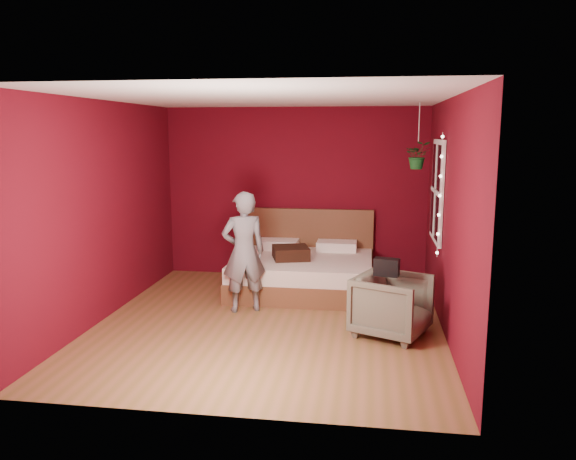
# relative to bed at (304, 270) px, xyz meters

# --- Properties ---
(floor) EXTENTS (4.50, 4.50, 0.00)m
(floor) POSITION_rel_bed_xyz_m (-0.23, -1.46, -0.28)
(floor) COLOR brown
(floor) RESTS_ON ground
(room_walls) EXTENTS (4.04, 4.54, 2.62)m
(room_walls) POSITION_rel_bed_xyz_m (-0.23, -1.46, 1.40)
(room_walls) COLOR #580916
(room_walls) RESTS_ON ground
(window) EXTENTS (0.05, 0.97, 1.27)m
(window) POSITION_rel_bed_xyz_m (1.73, -0.56, 1.22)
(window) COLOR white
(window) RESTS_ON room_walls
(fairy_lights) EXTENTS (0.04, 0.04, 1.45)m
(fairy_lights) POSITION_rel_bed_xyz_m (1.71, -1.09, 1.22)
(fairy_lights) COLOR silver
(fairy_lights) RESTS_ON room_walls
(bed) EXTENTS (1.95, 1.65, 1.07)m
(bed) POSITION_rel_bed_xyz_m (0.00, 0.00, 0.00)
(bed) COLOR brown
(bed) RESTS_ON ground
(person) EXTENTS (0.65, 0.56, 1.51)m
(person) POSITION_rel_bed_xyz_m (-0.63, -1.07, 0.48)
(person) COLOR slate
(person) RESTS_ON ground
(armchair) EXTENTS (0.98, 0.97, 0.69)m
(armchair) POSITION_rel_bed_xyz_m (1.18, -1.68, 0.06)
(armchair) COLOR #5F5C4B
(armchair) RESTS_ON ground
(handbag) EXTENTS (0.29, 0.19, 0.19)m
(handbag) POSITION_rel_bed_xyz_m (1.11, -1.72, 0.50)
(handbag) COLOR black
(handbag) RESTS_ON armchair
(throw_pillow) EXTENTS (0.59, 0.59, 0.17)m
(throw_pillow) POSITION_rel_bed_xyz_m (-0.16, -0.19, 0.29)
(throw_pillow) COLOR #331A11
(throw_pillow) RESTS_ON bed
(hanging_plant) EXTENTS (0.34, 0.30, 0.85)m
(hanging_plant) POSITION_rel_bed_xyz_m (1.51, -0.28, 1.65)
(hanging_plant) COLOR silver
(hanging_plant) RESTS_ON room_walls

